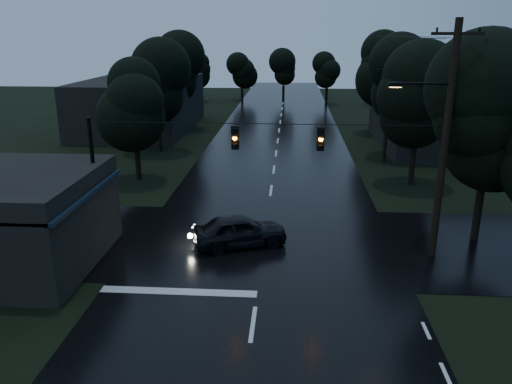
# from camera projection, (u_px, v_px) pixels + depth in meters

# --- Properties ---
(main_road) EXTENTS (12.00, 120.00, 0.02)m
(main_road) POSITION_uv_depth(u_px,v_px,m) (276.00, 154.00, 40.65)
(main_road) COLOR black
(main_road) RESTS_ON ground
(cross_street) EXTENTS (60.00, 9.00, 0.02)m
(cross_street) POSITION_uv_depth(u_px,v_px,m) (264.00, 242.00, 23.55)
(cross_street) COLOR black
(cross_street) RESTS_ON ground
(building_far_right) EXTENTS (10.00, 14.00, 4.40)m
(building_far_right) POSITION_uv_depth(u_px,v_px,m) (440.00, 121.00, 42.85)
(building_far_right) COLOR black
(building_far_right) RESTS_ON ground
(building_far_left) EXTENTS (10.00, 16.00, 5.00)m
(building_far_left) POSITION_uv_depth(u_px,v_px,m) (141.00, 104.00, 50.31)
(building_far_left) COLOR black
(building_far_left) RESTS_ON ground
(utility_pole_main) EXTENTS (3.50, 0.30, 10.00)m
(utility_pole_main) POSITION_uv_depth(u_px,v_px,m) (443.00, 139.00, 20.50)
(utility_pole_main) COLOR black
(utility_pole_main) RESTS_ON ground
(utility_pole_far) EXTENTS (2.00, 0.30, 7.50)m
(utility_pole_far) POSITION_uv_depth(u_px,v_px,m) (387.00, 111.00, 37.01)
(utility_pole_far) COLOR black
(utility_pole_far) RESTS_ON ground
(anchor_pole_left) EXTENTS (0.18, 0.18, 6.00)m
(anchor_pole_left) POSITION_uv_depth(u_px,v_px,m) (95.00, 184.00, 22.18)
(anchor_pole_left) COLOR black
(anchor_pole_left) RESTS_ON ground
(span_signals) EXTENTS (15.00, 0.37, 1.12)m
(span_signals) POSITION_uv_depth(u_px,v_px,m) (277.00, 137.00, 20.95)
(span_signals) COLOR black
(span_signals) RESTS_ON ground
(tree_corner_near) EXTENTS (4.48, 4.48, 9.44)m
(tree_corner_near) POSITION_uv_depth(u_px,v_px,m) (492.00, 114.00, 22.01)
(tree_corner_near) COLOR black
(tree_corner_near) RESTS_ON ground
(tree_left_a) EXTENTS (3.92, 3.92, 8.26)m
(tree_left_a) POSITION_uv_depth(u_px,v_px,m) (133.00, 101.00, 32.04)
(tree_left_a) COLOR black
(tree_left_a) RESTS_ON ground
(tree_left_b) EXTENTS (4.20, 4.20, 8.85)m
(tree_left_b) POSITION_uv_depth(u_px,v_px,m) (156.00, 83.00, 39.57)
(tree_left_b) COLOR black
(tree_left_b) RESTS_ON ground
(tree_left_c) EXTENTS (4.48, 4.48, 9.44)m
(tree_left_c) POSITION_uv_depth(u_px,v_px,m) (176.00, 69.00, 48.99)
(tree_left_c) COLOR black
(tree_left_c) RESTS_ON ground
(tree_right_a) EXTENTS (4.20, 4.20, 8.85)m
(tree_right_a) POSITION_uv_depth(u_px,v_px,m) (419.00, 97.00, 30.74)
(tree_right_a) COLOR black
(tree_right_a) RESTS_ON ground
(tree_right_b) EXTENTS (4.48, 4.48, 9.44)m
(tree_right_b) POSITION_uv_depth(u_px,v_px,m) (402.00, 80.00, 38.18)
(tree_right_b) COLOR black
(tree_right_b) RESTS_ON ground
(tree_right_c) EXTENTS (4.76, 4.76, 10.03)m
(tree_right_c) POSITION_uv_depth(u_px,v_px,m) (387.00, 66.00, 47.52)
(tree_right_c) COLOR black
(tree_right_c) RESTS_ON ground
(car) EXTENTS (4.66, 3.08, 1.48)m
(car) POSITION_uv_depth(u_px,v_px,m) (240.00, 231.00, 22.96)
(car) COLOR black
(car) RESTS_ON ground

